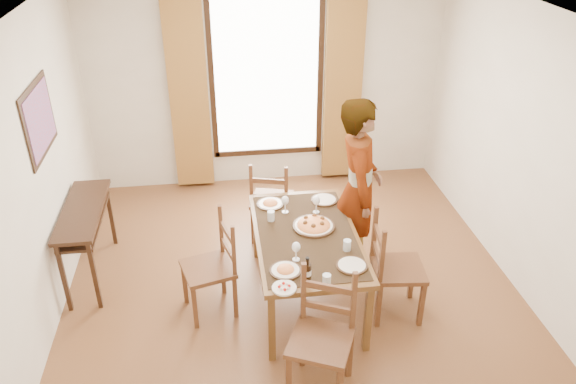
{
  "coord_description": "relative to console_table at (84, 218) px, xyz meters",
  "views": [
    {
      "loc": [
        -0.65,
        -4.36,
        3.65
      ],
      "look_at": [
        -0.02,
        0.3,
        1.0
      ],
      "focal_mm": 35.0,
      "sensor_mm": 36.0,
      "label": 1
    }
  ],
  "objects": [
    {
      "name": "ground",
      "position": [
        2.03,
        -0.6,
        -0.68
      ],
      "size": [
        5.0,
        5.0,
        0.0
      ],
      "primitive_type": "plane",
      "color": "#552F1A",
      "rests_on": "ground"
    },
    {
      "name": "room_shell",
      "position": [
        2.03,
        -0.47,
        0.86
      ],
      "size": [
        4.6,
        5.1,
        2.74
      ],
      "color": "silver",
      "rests_on": "ground"
    },
    {
      "name": "console_table",
      "position": [
        0.0,
        0.0,
        0.0
      ],
      "size": [
        0.38,
        1.2,
        0.8
      ],
      "color": "#331E11",
      "rests_on": "ground"
    },
    {
      "name": "dining_table",
      "position": [
        2.13,
        -0.68,
        0.0
      ],
      "size": [
        0.95,
        1.64,
        0.76
      ],
      "color": "brown",
      "rests_on": "ground"
    },
    {
      "name": "chair_west",
      "position": [
        1.24,
        -0.71,
        -0.21
      ],
      "size": [
        0.55,
        0.55,
        1.01
      ],
      "rotation": [
        0.0,
        0.0,
        -1.31
      ],
      "color": "brown",
      "rests_on": "ground"
    },
    {
      "name": "chair_north",
      "position": [
        1.92,
        0.44,
        -0.22
      ],
      "size": [
        0.54,
        0.54,
        1.0
      ],
      "rotation": [
        0.0,
        0.0,
        2.87
      ],
      "color": "brown",
      "rests_on": "ground"
    },
    {
      "name": "chair_south",
      "position": [
        2.08,
        -1.77,
        -0.19
      ],
      "size": [
        0.62,
        0.62,
        1.06
      ],
      "rotation": [
        0.0,
        0.0,
        -0.43
      ],
      "color": "brown",
      "rests_on": "ground"
    },
    {
      "name": "chair_east",
      "position": [
        2.91,
        -0.98,
        -0.2
      ],
      "size": [
        0.51,
        0.51,
        1.05
      ],
      "rotation": [
        0.0,
        0.0,
        1.47
      ],
      "color": "brown",
      "rests_on": "ground"
    },
    {
      "name": "man",
      "position": [
        2.72,
        -0.27,
        0.27
      ],
      "size": [
        0.85,
        0.7,
        1.91
      ],
      "primitive_type": "imported",
      "rotation": [
        0.0,
        0.0,
        1.39
      ],
      "color": "#9C9FA4",
      "rests_on": "ground"
    },
    {
      "name": "plate_sw",
      "position": [
        1.87,
        -1.22,
        0.1
      ],
      "size": [
        0.27,
        0.27,
        0.05
      ],
      "primitive_type": null,
      "color": "silver",
      "rests_on": "dining_table"
    },
    {
      "name": "plate_se",
      "position": [
        2.43,
        -1.22,
        0.1
      ],
      "size": [
        0.27,
        0.27,
        0.05
      ],
      "primitive_type": null,
      "color": "silver",
      "rests_on": "dining_table"
    },
    {
      "name": "plate_nw",
      "position": [
        1.86,
        -0.11,
        0.1
      ],
      "size": [
        0.27,
        0.27,
        0.05
      ],
      "primitive_type": null,
      "color": "silver",
      "rests_on": "dining_table"
    },
    {
      "name": "plate_ne",
      "position": [
        2.41,
        -0.1,
        0.1
      ],
      "size": [
        0.27,
        0.27,
        0.05
      ],
      "primitive_type": null,
      "color": "silver",
      "rests_on": "dining_table"
    },
    {
      "name": "pasta_platter",
      "position": [
        2.22,
        -0.58,
        0.12
      ],
      "size": [
        0.4,
        0.4,
        0.1
      ],
      "primitive_type": null,
      "color": "red",
      "rests_on": "dining_table"
    },
    {
      "name": "caprese_plate",
      "position": [
        1.83,
        -1.44,
        0.09
      ],
      "size": [
        0.2,
        0.2,
        0.04
      ],
      "primitive_type": null,
      "color": "silver",
      "rests_on": "dining_table"
    },
    {
      "name": "wine_glass_a",
      "position": [
        1.98,
        -1.07,
        0.16
      ],
      "size": [
        0.08,
        0.08,
        0.18
      ],
      "primitive_type": null,
      "color": "white",
      "rests_on": "dining_table"
    },
    {
      "name": "wine_glass_b",
      "position": [
        2.29,
        -0.31,
        0.16
      ],
      "size": [
        0.08,
        0.08,
        0.18
      ],
      "primitive_type": null,
      "color": "white",
      "rests_on": "dining_table"
    },
    {
      "name": "wine_glass_c",
      "position": [
        1.99,
        -0.27,
        0.16
      ],
      "size": [
        0.08,
        0.08,
        0.18
      ],
      "primitive_type": null,
      "color": "white",
      "rests_on": "dining_table"
    },
    {
      "name": "tumbler_a",
      "position": [
        2.45,
        -0.98,
        0.12
      ],
      "size": [
        0.07,
        0.07,
        0.1
      ],
      "primitive_type": "cylinder",
      "color": "silver",
      "rests_on": "dining_table"
    },
    {
      "name": "tumbler_b",
      "position": [
        1.83,
        -0.4,
        0.12
      ],
      "size": [
        0.07,
        0.07,
        0.1
      ],
      "primitive_type": "cylinder",
      "color": "silver",
      "rests_on": "dining_table"
    },
    {
      "name": "tumbler_c",
      "position": [
        2.17,
        -1.44,
        0.12
      ],
      "size": [
        0.07,
        0.07,
        0.1
      ],
      "primitive_type": "cylinder",
      "color": "silver",
      "rests_on": "dining_table"
    },
    {
      "name": "wine_bottle",
      "position": [
        2.02,
        -1.38,
        0.2
      ],
      "size": [
        0.07,
        0.07,
        0.25
      ],
      "primitive_type": null,
      "color": "black",
      "rests_on": "dining_table"
    }
  ]
}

